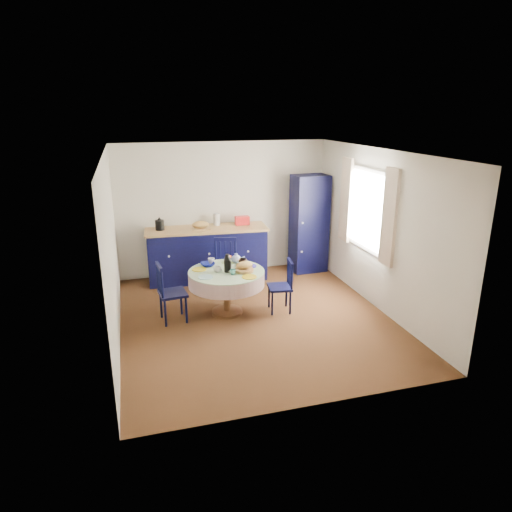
{
  "coord_description": "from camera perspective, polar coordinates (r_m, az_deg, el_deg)",
  "views": [
    {
      "loc": [
        -1.73,
        -6.12,
        3.06
      ],
      "look_at": [
        0.07,
        0.2,
        0.94
      ],
      "focal_mm": 32.0,
      "sensor_mm": 36.0,
      "label": 1
    }
  ],
  "objects": [
    {
      "name": "window",
      "position": [
        7.56,
        13.74,
        5.68
      ],
      "size": [
        0.1,
        1.74,
        1.45
      ],
      "color": "white",
      "rests_on": "wall_right"
    },
    {
      "name": "wall_back",
      "position": [
        8.74,
        -4.12,
        5.92
      ],
      "size": [
        4.0,
        0.02,
        2.5
      ],
      "primitive_type": "cube",
      "color": "beige",
      "rests_on": "floor"
    },
    {
      "name": "chair_left",
      "position": [
        6.92,
        -10.71,
        -4.47
      ],
      "size": [
        0.43,
        0.45,
        0.92
      ],
      "rotation": [
        0.0,
        0.0,
        1.68
      ],
      "color": "black",
      "rests_on": "floor"
    },
    {
      "name": "chair_right",
      "position": [
        7.16,
        3.27,
        -3.74
      ],
      "size": [
        0.4,
        0.42,
        0.83
      ],
      "rotation": [
        0.0,
        0.0,
        -1.71
      ],
      "color": "black",
      "rests_on": "floor"
    },
    {
      "name": "pantry_cabinet",
      "position": [
        8.9,
        6.65,
        4.02
      ],
      "size": [
        0.68,
        0.51,
        1.88
      ],
      "rotation": [
        0.0,
        0.0,
        0.06
      ],
      "color": "black",
      "rests_on": "floor"
    },
    {
      "name": "mug_c",
      "position": [
        7.19,
        -1.65,
        -0.77
      ],
      "size": [
        0.14,
        0.14,
        0.11
      ],
      "primitive_type": "imported",
      "color": "black",
      "rests_on": "dining_table"
    },
    {
      "name": "cobalt_bowl",
      "position": [
        7.2,
        -6.06,
        -1.07
      ],
      "size": [
        0.23,
        0.23,
        0.06
      ],
      "primitive_type": "imported",
      "color": "navy",
      "rests_on": "dining_table"
    },
    {
      "name": "wall_left",
      "position": [
        6.39,
        -17.61,
        0.59
      ],
      "size": [
        0.02,
        4.5,
        2.5
      ],
      "primitive_type": "cube",
      "color": "beige",
      "rests_on": "floor"
    },
    {
      "name": "mug_d",
      "position": [
        7.28,
        -5.61,
        -0.65
      ],
      "size": [
        0.11,
        0.11,
        0.1
      ],
      "primitive_type": "imported",
      "color": "silver",
      "rests_on": "dining_table"
    },
    {
      "name": "mug_b",
      "position": [
        6.8,
        -2.91,
        -2.02
      ],
      "size": [
        0.09,
        0.09,
        0.08
      ],
      "primitive_type": "imported",
      "color": "#306964",
      "rests_on": "dining_table"
    },
    {
      "name": "ceiling",
      "position": [
        6.39,
        -0.09,
        12.88
      ],
      "size": [
        4.5,
        4.5,
        0.0
      ],
      "primitive_type": "plane",
      "rotation": [
        3.14,
        0.0,
        0.0
      ],
      "color": "white",
      "rests_on": "wall_back"
    },
    {
      "name": "chair_far",
      "position": [
        7.87,
        -3.84,
        -1.24
      ],
      "size": [
        0.51,
        0.5,
        0.95
      ],
      "rotation": [
        0.0,
        0.0,
        -0.25
      ],
      "color": "black",
      "rests_on": "floor"
    },
    {
      "name": "kitchen_counter",
      "position": [
        8.53,
        -6.11,
        0.37
      ],
      "size": [
        2.25,
        0.83,
        1.23
      ],
      "rotation": [
        0.0,
        0.0,
        -0.07
      ],
      "color": "black",
      "rests_on": "floor"
    },
    {
      "name": "floor",
      "position": [
        7.06,
        -0.08,
        -7.78
      ],
      "size": [
        4.5,
        4.5,
        0.0
      ],
      "primitive_type": "plane",
      "color": "black",
      "rests_on": "ground"
    },
    {
      "name": "wall_right",
      "position": [
        7.39,
        15.03,
        3.12
      ],
      "size": [
        0.02,
        4.5,
        2.5
      ],
      "primitive_type": "cube",
      "color": "beige",
      "rests_on": "floor"
    },
    {
      "name": "mug_a",
      "position": [
        6.93,
        -4.85,
        -1.66
      ],
      "size": [
        0.11,
        0.11,
        0.09
      ],
      "primitive_type": "imported",
      "color": "silver",
      "rests_on": "dining_table"
    },
    {
      "name": "dining_table",
      "position": [
        7.02,
        -3.64,
        -2.76
      ],
      "size": [
        1.17,
        1.17,
        0.98
      ],
      "color": "brown",
      "rests_on": "floor"
    }
  ]
}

